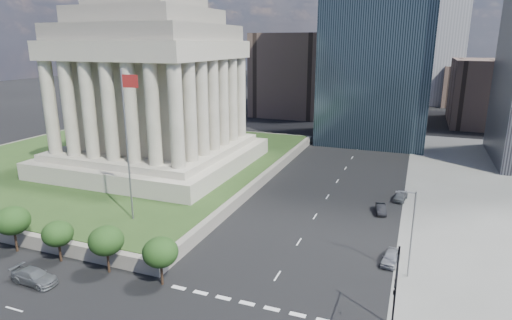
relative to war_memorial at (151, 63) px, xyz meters
The scene contains 14 objects.
ground 65.71m from the war_memorial, 56.82° to the left, with size 500.00×500.00×0.00m, color black.
plaza_terrace 23.35m from the war_memorial, 169.70° to the left, with size 66.00×70.00×1.80m, color slate.
plaza_lawn 22.52m from the war_memorial, 169.70° to the left, with size 64.00×68.00×0.10m, color #263D19.
war_memorial is the anchor object (origin of this frame).
flagpole 28.16m from the war_memorial, 63.11° to the right, with size 2.52×0.24×20.00m.
midrise_glass 59.82m from the war_memorial, 52.55° to the left, with size 26.00×26.00×60.00m, color black.
building_filler_ne 105.88m from the war_memorial, 51.17° to the left, with size 20.00×30.00×20.00m, color brown.
building_filler_nw 82.43m from the war_memorial, 87.21° to the left, with size 24.00×30.00×28.00m, color brown.
traffic_signal_ne 60.00m from the war_memorial, 36.42° to the right, with size 0.30×5.74×8.00m.
street_lamp_north 54.92m from the war_memorial, 25.92° to the right, with size 2.13×0.22×10.00m.
suv_grey 45.00m from the war_memorial, 75.45° to the right, with size 5.48×2.23×1.59m, color #575A5E.
parked_sedan_near 54.01m from the war_memorial, 24.25° to the right, with size 1.75×4.34×1.48m, color #93949B.
parked_sedan_mid 48.02m from the war_memorial, ahead, with size 3.98×1.39×1.31m, color black.
parked_sedan_far 50.00m from the war_memorial, ahead, with size 1.74×4.34×1.48m, color #575B5F.
Camera 1 is at (12.90, -20.37, 25.04)m, focal length 30.00 mm.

